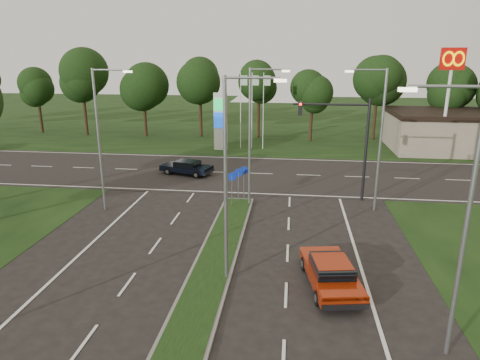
# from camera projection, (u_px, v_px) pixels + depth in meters

# --- Properties ---
(verge_far) EXTENTS (160.00, 50.00, 0.02)m
(verge_far) POSITION_uv_depth(u_px,v_px,m) (270.00, 120.00, 66.10)
(verge_far) COLOR black
(verge_far) RESTS_ON ground
(cross_road) EXTENTS (160.00, 12.00, 0.02)m
(cross_road) POSITION_uv_depth(u_px,v_px,m) (250.00, 173.00, 36.58)
(cross_road) COLOR black
(cross_road) RESTS_ON ground
(median_kerb) EXTENTS (2.00, 26.00, 0.12)m
(median_kerb) POSITION_uv_depth(u_px,v_px,m) (200.00, 301.00, 17.53)
(median_kerb) COLOR slate
(median_kerb) RESTS_ON ground
(commercial_building) EXTENTS (16.00, 9.00, 4.00)m
(commercial_building) POSITION_uv_depth(u_px,v_px,m) (470.00, 132.00, 44.84)
(commercial_building) COLOR gray
(commercial_building) RESTS_ON ground
(streetlight_median_near) EXTENTS (2.53, 0.22, 9.00)m
(streetlight_median_near) POSITION_uv_depth(u_px,v_px,m) (230.00, 171.00, 17.90)
(streetlight_median_near) COLOR gray
(streetlight_median_near) RESTS_ON ground
(streetlight_median_far) EXTENTS (2.53, 0.22, 9.00)m
(streetlight_median_far) POSITION_uv_depth(u_px,v_px,m) (253.00, 131.00, 27.42)
(streetlight_median_far) COLOR gray
(streetlight_median_far) RESTS_ON ground
(streetlight_left_far) EXTENTS (2.53, 0.22, 9.00)m
(streetlight_left_far) POSITION_uv_depth(u_px,v_px,m) (101.00, 133.00, 26.61)
(streetlight_left_far) COLOR gray
(streetlight_left_far) RESTS_ON ground
(streetlight_right_far) EXTENTS (2.53, 0.22, 9.00)m
(streetlight_right_far) POSITION_uv_depth(u_px,v_px,m) (378.00, 133.00, 26.49)
(streetlight_right_far) COLOR gray
(streetlight_right_far) RESTS_ON ground
(streetlight_right_near) EXTENTS (2.53, 0.22, 9.00)m
(streetlight_right_near) POSITION_uv_depth(u_px,v_px,m) (462.00, 213.00, 13.17)
(streetlight_right_near) COLOR gray
(streetlight_right_near) RESTS_ON ground
(traffic_signal) EXTENTS (5.10, 0.42, 7.00)m
(traffic_signal) POSITION_uv_depth(u_px,v_px,m) (347.00, 134.00, 28.71)
(traffic_signal) COLOR black
(traffic_signal) RESTS_ON ground
(median_signs) EXTENTS (1.16, 1.76, 2.38)m
(median_signs) POSITION_uv_depth(u_px,v_px,m) (238.00, 179.00, 28.87)
(median_signs) COLOR gray
(median_signs) RESTS_ON ground
(gas_pylon) EXTENTS (5.80, 1.26, 8.00)m
(gas_pylon) POSITION_uv_depth(u_px,v_px,m) (223.00, 120.00, 44.74)
(gas_pylon) COLOR silver
(gas_pylon) RESTS_ON ground
(mcdonalds_sign) EXTENTS (2.20, 0.47, 10.40)m
(mcdonalds_sign) POSITION_uv_depth(u_px,v_px,m) (451.00, 75.00, 39.79)
(mcdonalds_sign) COLOR silver
(mcdonalds_sign) RESTS_ON ground
(treeline_far) EXTENTS (6.00, 6.00, 9.90)m
(treeline_far) POSITION_uv_depth(u_px,v_px,m) (265.00, 81.00, 49.81)
(treeline_far) COLOR black
(treeline_far) RESTS_ON ground
(red_sedan) EXTENTS (2.63, 4.86, 1.27)m
(red_sedan) POSITION_uv_depth(u_px,v_px,m) (331.00, 272.00, 18.57)
(red_sedan) COLOR maroon
(red_sedan) RESTS_ON ground
(navy_sedan) EXTENTS (4.60, 2.87, 1.18)m
(navy_sedan) POSITION_uv_depth(u_px,v_px,m) (187.00, 167.00, 36.12)
(navy_sedan) COLOR black
(navy_sedan) RESTS_ON ground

